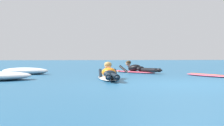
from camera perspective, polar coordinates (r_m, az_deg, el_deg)
name	(u,v)px	position (r m, az deg, el deg)	size (l,w,h in m)	color
ground_plane	(111,69)	(17.37, -0.14, -1.08)	(120.00, 120.00, 0.00)	#235B84
surfer_near	(109,75)	(9.15, -0.49, -2.04)	(0.74, 2.61, 0.53)	white
surfer_far	(137,69)	(13.25, 4.27, -1.12)	(1.52, 2.49, 0.55)	#E54C66
drifting_surfboard	(209,75)	(11.24, 16.42, -2.05)	(1.07, 2.28, 0.16)	#E54C66
whitewater_mid_right	(25,71)	(12.41, -14.74, -1.38)	(1.82, 1.18, 0.25)	white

